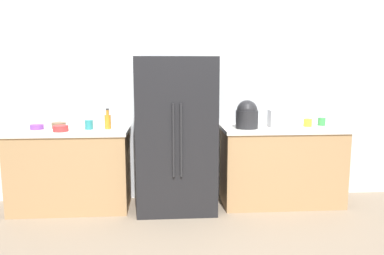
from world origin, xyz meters
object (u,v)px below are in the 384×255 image
object	(u,v)px
bowl_a	(59,125)
cup_d	(308,123)
refrigerator	(176,134)
bottle_a	(108,121)
toaster	(279,118)
cup_c	(295,122)
cup_a	(89,125)
bowl_b	(37,127)
bowl_c	(61,128)
rice_cooker	(247,115)
cup_b	(322,122)

from	to	relation	value
bowl_a	cup_d	bearing A→B (deg)	-1.52
refrigerator	bottle_a	size ratio (longest dim) A/B	7.48
toaster	cup_c	xyz separation A→B (m)	(0.22, 0.05, -0.06)
cup_a	bowl_b	size ratio (longest dim) A/B	0.69
refrigerator	bowl_c	xyz separation A→B (m)	(-1.26, -0.05, 0.09)
cup_d	bowl_b	distance (m)	3.13
bowl_b	bottle_a	bearing A→B (deg)	-1.50
rice_cooker	bowl_c	xyz separation A→B (m)	(-2.08, -0.07, -0.12)
bottle_a	cup_a	bearing A→B (deg)	-175.24
bowl_a	bowl_c	bearing A→B (deg)	-70.60
cup_b	cup_d	distance (m)	0.20
rice_cooker	cup_c	world-z (taller)	rice_cooker
cup_b	cup_d	world-z (taller)	cup_b
rice_cooker	bowl_b	world-z (taller)	rice_cooker
toaster	rice_cooker	distance (m)	0.41
rice_cooker	bowl_a	size ratio (longest dim) A/B	2.06
bottle_a	cup_d	size ratio (longest dim) A/B	2.42
cup_d	bowl_b	bearing A→B (deg)	179.84
toaster	cup_d	bearing A→B (deg)	0.84
toaster	bowl_a	size ratio (longest dim) A/B	1.48
cup_c	cup_a	bearing A→B (deg)	-178.18
bowl_a	bowl_b	world-z (taller)	bowl_a
rice_cooker	bowl_b	size ratio (longest dim) A/B	2.17
cup_b	bowl_b	bearing A→B (deg)	-179.19
refrigerator	rice_cooker	xyz separation A→B (m)	(0.81, 0.02, 0.21)
cup_b	cup_c	xyz separation A→B (m)	(-0.32, -0.01, -0.00)
cup_d	bottle_a	bearing A→B (deg)	-179.70
refrigerator	cup_d	xyz separation A→B (m)	(1.56, 0.11, 0.10)
rice_cooker	cup_a	world-z (taller)	rice_cooker
refrigerator	bowl_b	distance (m)	1.58
cup_d	cup_c	bearing A→B (deg)	160.41
toaster	bottle_a	bearing A→B (deg)	-179.79
rice_cooker	bowl_c	size ratio (longest dim) A/B	1.97
toaster	bowl_c	world-z (taller)	toaster
cup_a	cup_d	bearing A→B (deg)	0.67
refrigerator	bowl_b	xyz separation A→B (m)	(-1.57, 0.12, 0.09)
bottle_a	cup_b	distance (m)	2.53
cup_b	bowl_c	world-z (taller)	cup_b
cup_a	bowl_b	xyz separation A→B (m)	(-0.59, 0.04, -0.02)
toaster	cup_b	bearing A→B (deg)	6.38
cup_c	bowl_b	bearing A→B (deg)	-179.26
refrigerator	cup_c	world-z (taller)	refrigerator
cup_a	cup_d	world-z (taller)	cup_a
refrigerator	rice_cooker	size ratio (longest dim) A/B	5.34
toaster	cup_a	distance (m)	2.19
cup_b	cup_c	bearing A→B (deg)	-178.47
bowl_c	cup_c	bearing A→B (deg)	4.28
rice_cooker	bowl_a	xyz separation A→B (m)	(-2.16, 0.16, -0.12)
toaster	bowl_b	distance (m)	2.78
cup_d	refrigerator	bearing A→B (deg)	-175.99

